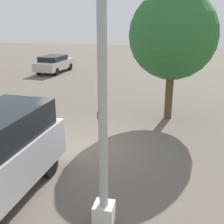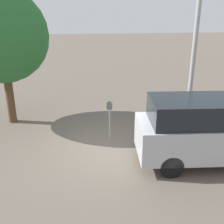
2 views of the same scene
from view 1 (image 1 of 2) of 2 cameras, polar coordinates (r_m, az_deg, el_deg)
name	(u,v)px [view 1 (image 1 of 2)]	position (r m, az deg, el deg)	size (l,w,h in m)	color
ground_plane	(88,147)	(10.15, -4.86, -7.17)	(80.00, 80.00, 0.00)	#60564C
parking_meter_near	(100,121)	(9.26, -2.47, -1.85)	(0.22, 0.15, 1.59)	#9E9EA3
lamp_post	(103,144)	(5.68, -1.81, -6.43)	(0.44, 0.44, 5.57)	beige
car_distant	(54,63)	(24.53, -11.65, 9.66)	(4.29, 2.10, 1.41)	#B7B2A8
street_tree	(173,35)	(12.55, 12.27, 14.96)	(3.76, 3.76, 5.59)	#513823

